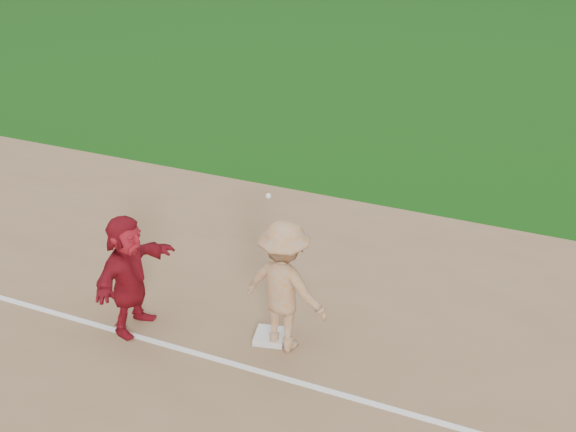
% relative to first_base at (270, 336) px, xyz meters
% --- Properties ---
extents(ground, '(160.00, 160.00, 0.00)m').
position_rel_first_base_xyz_m(ground, '(-0.38, 0.05, -0.07)').
color(ground, '#12470D').
rests_on(ground, ground).
extents(foul_line, '(60.00, 0.10, 0.01)m').
position_rel_first_base_xyz_m(foul_line, '(-0.38, -0.75, -0.04)').
color(foul_line, white).
rests_on(foul_line, infield_dirt).
extents(first_base, '(0.53, 0.53, 0.10)m').
position_rel_first_base_xyz_m(first_base, '(0.00, 0.00, 0.00)').
color(first_base, silver).
rests_on(first_base, infield_dirt).
extents(base_runner, '(0.64, 1.79, 1.90)m').
position_rel_first_base_xyz_m(base_runner, '(-2.05, -0.54, 0.90)').
color(base_runner, maroon).
rests_on(base_runner, infield_dirt).
extents(first_base_play, '(1.41, 0.93, 2.50)m').
position_rel_first_base_xyz_m(first_base_play, '(0.26, -0.04, 0.97)').
color(first_base_play, '#9C9C9E').
rests_on(first_base_play, infield_dirt).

